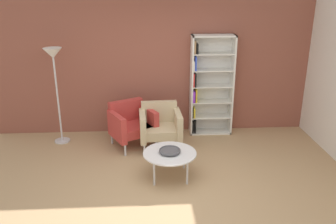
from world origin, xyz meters
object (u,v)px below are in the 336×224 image
at_px(coffee_table_low, 170,154).
at_px(floor_lamp_torchiere, 54,65).
at_px(armchair_spare_guest, 160,125).
at_px(bookshelf_tall, 209,85).
at_px(decorative_bowl, 170,151).
at_px(armchair_by_bookshelf, 132,123).

xyz_separation_m(coffee_table_low, floor_lamp_torchiere, (-1.91, 1.39, 1.08)).
bearing_deg(armchair_spare_guest, bookshelf_tall, 30.05).
xyz_separation_m(bookshelf_tall, decorative_bowl, (-0.85, -1.68, -0.51)).
bearing_deg(armchair_spare_guest, armchair_by_bookshelf, 164.39).
distance_m(bookshelf_tall, floor_lamp_torchiere, 2.83).
distance_m(bookshelf_tall, decorative_bowl, 1.95).
bearing_deg(decorative_bowl, bookshelf_tall, 63.02).
relative_size(bookshelf_tall, coffee_table_low, 2.37).
relative_size(armchair_by_bookshelf, floor_lamp_torchiere, 0.53).
distance_m(bookshelf_tall, armchair_spare_guest, 1.26).
bearing_deg(armchair_by_bookshelf, floor_lamp_torchiere, 143.50).
bearing_deg(armchair_spare_guest, floor_lamp_torchiere, 167.40).
relative_size(decorative_bowl, floor_lamp_torchiere, 0.18).
bearing_deg(coffee_table_low, decorative_bowl, 0.00).
relative_size(coffee_table_low, armchair_by_bookshelf, 0.86).
height_order(decorative_bowl, floor_lamp_torchiere, floor_lamp_torchiere).
xyz_separation_m(bookshelf_tall, armchair_spare_guest, (-0.96, -0.61, -0.53)).
height_order(decorative_bowl, armchair_by_bookshelf, armchair_by_bookshelf).
height_order(bookshelf_tall, floor_lamp_torchiere, bookshelf_tall).
height_order(decorative_bowl, armchair_spare_guest, armchair_spare_guest).
xyz_separation_m(decorative_bowl, armchair_by_bookshelf, (-0.61, 1.18, -0.02)).
bearing_deg(decorative_bowl, floor_lamp_torchiere, 144.08).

